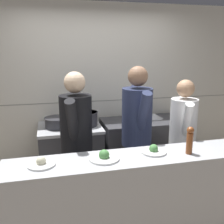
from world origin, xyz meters
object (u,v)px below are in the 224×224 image
Objects in this scene: plated_dish_appetiser at (104,157)px; pepper_mill at (190,140)px; oven_range at (71,156)px; plated_dish_dessert at (154,151)px; sauce_pot at (87,118)px; chef_line at (182,137)px; chef_head_cook at (77,141)px; chef_sous at (137,132)px; plated_dish_main at (41,163)px; stock_pot at (57,122)px; mixing_bowl_steel at (154,116)px.

plated_dish_appetiser is 0.82m from pepper_mill.
plated_dish_appetiser is (0.19, -1.40, 0.55)m from oven_range.
pepper_mill reaches higher than plated_dish_dessert.
oven_range is 2.79× the size of sauce_pot.
sauce_pot is 1.32m from chef_line.
chef_head_cook is (0.01, -0.80, 0.51)m from oven_range.
plated_dish_main is at bearing -146.47° from chef_sous.
plated_dish_dessert is at bearing -118.65° from chef_line.
plated_dish_main is 0.14× the size of chef_head_cook.
plated_dish_dessert is 0.85m from chef_line.
plated_dish_main is at bearing 179.39° from plated_dish_appetiser.
chef_head_cook is at bearing 106.99° from plated_dish_appetiser.
stock_pot is 1.66m from chef_line.
pepper_mill is 0.16× the size of chef_head_cook.
chef_head_cook is at bearing -145.51° from mixing_bowl_steel.
chef_line is (0.62, 0.57, -0.11)m from plated_dish_dessert.
chef_sous reaches higher than plated_dish_main.
plated_dish_appetiser is 0.16× the size of chef_sous.
sauce_pot is 1.29× the size of plated_dish_dessert.
oven_range is 0.52× the size of chef_head_cook.
sauce_pot is 0.20× the size of chef_line.
sauce_pot is 1.14× the size of plated_dish_appetiser.
chef_sous is (0.05, 0.64, -0.02)m from plated_dish_dessert.
plated_dish_dessert is 0.14× the size of chef_head_cook.
mixing_bowl_steel is at bearing 41.70° from plated_dish_main.
chef_line is at bearing -31.05° from oven_range.
oven_range is 1.54m from plated_dish_main.
stock_pot is 1.10× the size of sauce_pot.
plated_dish_main is 0.14× the size of chef_sous.
plated_dish_appetiser is at bearing -126.80° from chef_sous.
sauce_pot reaches higher than plated_dish_main.
plated_dish_dessert reaches higher than stock_pot.
stock_pot reaches higher than mixing_bowl_steel.
sauce_pot is at bearing 66.48° from plated_dish_main.
chef_head_cook reaches higher than pepper_mill.
mixing_bowl_steel reaches higher than oven_range.
chef_line reaches higher than plated_dish_dessert.
plated_dish_main is (-0.19, -1.37, 0.03)m from stock_pot.
oven_range is at bearing 174.60° from sauce_pot.
oven_range is at bearing 124.39° from pepper_mill.
oven_range is 1.51m from plated_dish_appetiser.
chef_sous reaches higher than plated_dish_dessert.
chef_line is (1.07, -0.76, -0.11)m from sauce_pot.
stock_pot reaches higher than oven_range.
pepper_mill is at bearing -62.06° from sauce_pot.
sauce_pot reaches higher than oven_range.
chef_sous is (-0.27, 0.74, -0.14)m from pepper_mill.
plated_dish_appetiser reaches higher than oven_range.
chef_head_cook is at bearing 58.05° from plated_dish_main.
plated_dish_main is at bearing -97.99° from stock_pot.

